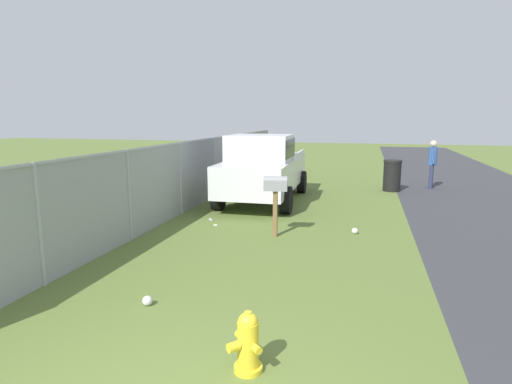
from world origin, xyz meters
The scene contains 10 objects.
fire_hydrant centered at (1.34, -0.34, 0.32)m, with size 0.38×0.38×0.66m.
mailbox centered at (6.31, 0.44, 1.08)m, with size 0.28×0.54×1.35m.
pickup_truck centered at (9.99, 1.62, 1.10)m, with size 5.04×2.30×2.09m.
trash_bin centered at (12.99, -2.36, 0.56)m, with size 0.63×0.63×1.11m.
pedestrian centered at (13.91, -3.79, 1.03)m, with size 0.48×0.30×1.77m.
fence_section centered at (9.06, 3.38, 1.05)m, with size 17.91×0.07×1.96m.
litter_bag_by_mailbox centered at (6.96, -1.27, 0.07)m, with size 0.14×0.14×0.14m, color silver.
litter_can_midfield_b centered at (7.23, 2.32, 0.03)m, with size 0.07×0.07×0.12m, color silver.
litter_bag_midfield_a centered at (2.46, 1.45, 0.07)m, with size 0.14×0.14×0.14m, color silver.
litter_wrapper_far_scatter centered at (6.89, 2.07, 0.00)m, with size 0.12×0.08×0.01m, color silver.
Camera 1 is at (-2.50, -1.44, 2.63)m, focal length 29.41 mm.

